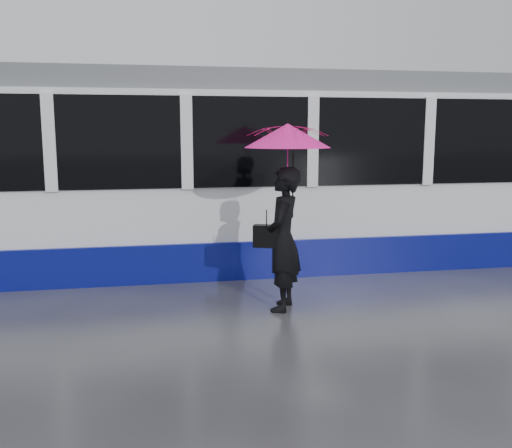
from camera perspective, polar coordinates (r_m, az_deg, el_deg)
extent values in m
plane|color=#2C2D32|center=(7.95, -4.94, -8.08)|extent=(90.00, 90.00, 0.00)
cube|color=#3F3D38|center=(9.66, -6.05, -4.92)|extent=(34.00, 0.07, 0.02)
cube|color=#3F3D38|center=(11.06, -6.69, -3.12)|extent=(34.00, 0.07, 0.02)
cube|color=white|center=(10.13, -15.88, 4.13)|extent=(24.00, 2.40, 2.95)
cube|color=navy|center=(10.30, -15.58, -2.61)|extent=(24.00, 2.56, 0.62)
cube|color=black|center=(10.10, -16.05, 7.95)|extent=(23.00, 2.48, 1.40)
cube|color=slate|center=(10.13, -16.30, 13.47)|extent=(23.60, 2.20, 0.35)
imported|color=black|center=(7.55, 2.72, -1.53)|extent=(0.69, 0.82, 1.91)
imported|color=#FF1588|center=(7.43, 3.16, 6.52)|extent=(1.37, 1.38, 0.96)
cone|color=#FF1588|center=(7.43, 3.18, 8.82)|extent=(1.47, 1.47, 0.31)
cylinder|color=black|center=(7.43, 3.19, 10.20)|extent=(0.01, 0.01, 0.07)
cylinder|color=black|center=(7.50, 3.71, 3.80)|extent=(0.02, 0.02, 0.84)
cube|color=black|center=(7.51, 1.05, -1.22)|extent=(0.37, 0.27, 0.30)
cylinder|color=black|center=(7.47, 1.06, 0.57)|extent=(0.01, 0.01, 0.18)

